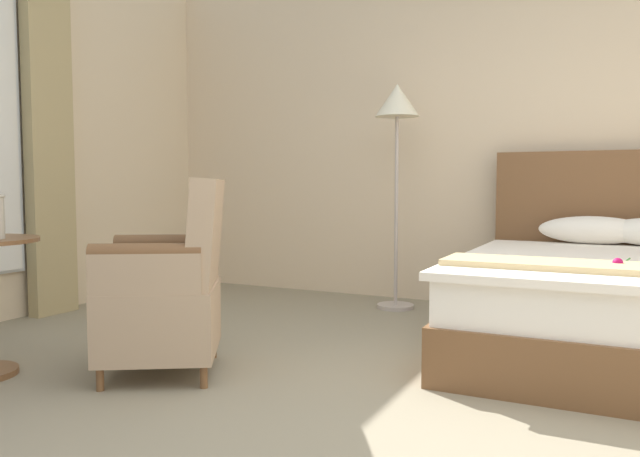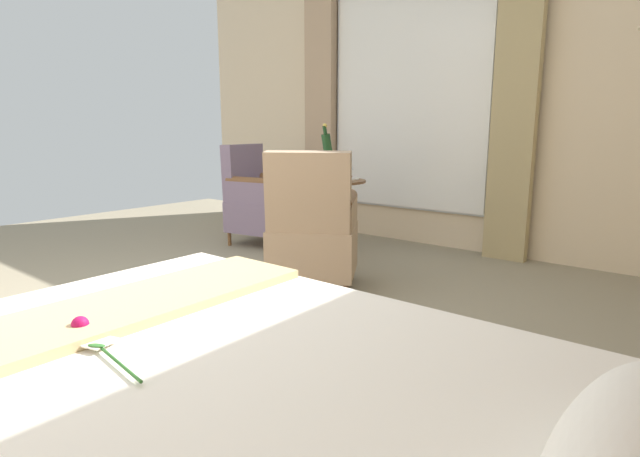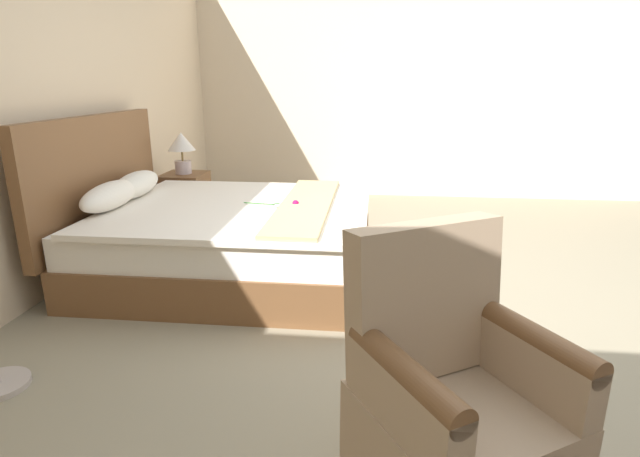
{
  "view_description": "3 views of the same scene",
  "coord_description": "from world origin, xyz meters",
  "px_view_note": "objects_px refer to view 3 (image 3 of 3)",
  "views": [
    {
      "loc": [
        0.49,
        -2.15,
        0.95
      ],
      "look_at": [
        -0.82,
        0.52,
        0.74
      ],
      "focal_mm": 35.0,
      "sensor_mm": 36.0,
      "label": 1
    },
    {
      "loc": [
        1.06,
        2.46,
        1.11
      ],
      "look_at": [
        -1.13,
        0.68,
        0.55
      ],
      "focal_mm": 28.0,
      "sensor_mm": 36.0,
      "label": 2
    },
    {
      "loc": [
        -2.98,
        0.56,
        1.43
      ],
      "look_at": [
        -0.72,
        0.8,
        0.75
      ],
      "focal_mm": 28.0,
      "sensor_mm": 36.0,
      "label": 3
    }
  ],
  "objects_px": {
    "nightstand": "(186,202)",
    "armchair_by_window": "(453,404)",
    "bed": "(224,235)",
    "bedside_lamp": "(182,147)"
  },
  "relations": [
    {
      "from": "nightstand",
      "to": "armchair_by_window",
      "type": "distance_m",
      "value": 3.78
    },
    {
      "from": "bed",
      "to": "bedside_lamp",
      "type": "relative_size",
      "value": 5.24
    },
    {
      "from": "bed",
      "to": "bedside_lamp",
      "type": "xyz_separation_m",
      "value": [
        1.11,
        0.71,
        0.5
      ]
    },
    {
      "from": "bed",
      "to": "nightstand",
      "type": "xyz_separation_m",
      "value": [
        1.11,
        0.71,
        -0.03
      ]
    },
    {
      "from": "bedside_lamp",
      "to": "armchair_by_window",
      "type": "distance_m",
      "value": 3.8
    },
    {
      "from": "nightstand",
      "to": "bed",
      "type": "bearing_deg",
      "value": -147.18
    },
    {
      "from": "bed",
      "to": "nightstand",
      "type": "relative_size",
      "value": 3.68
    },
    {
      "from": "nightstand",
      "to": "bedside_lamp",
      "type": "relative_size",
      "value": 1.42
    },
    {
      "from": "bed",
      "to": "bedside_lamp",
      "type": "bearing_deg",
      "value": 32.82
    },
    {
      "from": "bedside_lamp",
      "to": "armchair_by_window",
      "type": "height_order",
      "value": "armchair_by_window"
    }
  ]
}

